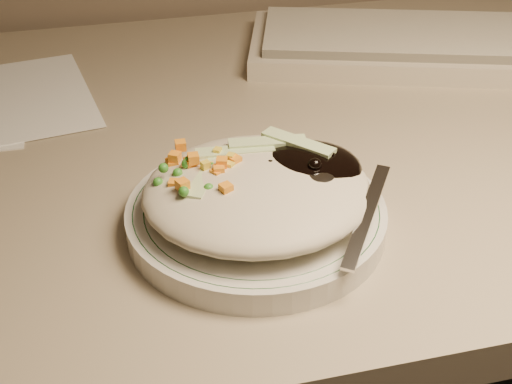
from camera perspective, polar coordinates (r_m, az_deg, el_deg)
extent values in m
cube|color=gray|center=(0.79, 3.00, 4.28)|extent=(1.40, 0.70, 0.04)
cylinder|color=silver|center=(0.61, 0.00, -2.02)|extent=(0.22, 0.22, 0.02)
torus|color=#144723|center=(0.60, 0.00, -1.26)|extent=(0.21, 0.21, 0.00)
torus|color=#144723|center=(0.60, 0.00, -1.26)|extent=(0.19, 0.19, 0.00)
ellipsoid|color=#BCB398|center=(0.59, 0.12, 0.08)|extent=(0.19, 0.18, 0.04)
ellipsoid|color=black|center=(0.61, 3.89, 1.77)|extent=(0.10, 0.09, 0.03)
ellipsoid|color=orange|center=(0.60, -4.54, 0.69)|extent=(0.08, 0.08, 0.02)
sphere|color=black|center=(0.60, 1.14, 2.08)|extent=(0.01, 0.01, 0.01)
sphere|color=black|center=(0.61, 3.63, 2.70)|extent=(0.01, 0.01, 0.01)
sphere|color=black|center=(0.61, 5.90, 2.94)|extent=(0.01, 0.01, 0.01)
sphere|color=black|center=(0.62, 4.88, 3.02)|extent=(0.01, 0.01, 0.01)
sphere|color=black|center=(0.59, 4.72, 2.16)|extent=(0.01, 0.01, 0.01)
sphere|color=black|center=(0.60, 3.59, 2.33)|extent=(0.01, 0.01, 0.01)
sphere|color=black|center=(0.62, 4.29, 2.96)|extent=(0.01, 0.01, 0.01)
cube|color=orange|center=(0.59, -5.04, 2.69)|extent=(0.01, 0.01, 0.01)
cube|color=orange|center=(0.58, -3.13, 0.90)|extent=(0.01, 0.01, 0.01)
cube|color=orange|center=(0.61, -6.51, 2.80)|extent=(0.01, 0.01, 0.01)
cube|color=orange|center=(0.59, -2.75, 2.36)|extent=(0.01, 0.01, 0.01)
cube|color=orange|center=(0.58, -2.98, 1.74)|extent=(0.01, 0.01, 0.01)
cube|color=orange|center=(0.61, -6.72, 2.33)|extent=(0.01, 0.01, 0.01)
cube|color=orange|center=(0.60, -5.28, 2.37)|extent=(0.01, 0.01, 0.01)
cube|color=orange|center=(0.58, -3.13, 1.45)|extent=(0.01, 0.01, 0.01)
cube|color=orange|center=(0.59, -1.70, 2.51)|extent=(0.01, 0.01, 0.01)
cube|color=orange|center=(0.61, -6.06, 3.73)|extent=(0.01, 0.01, 0.01)
cube|color=orange|center=(0.56, -5.91, 0.59)|extent=(0.01, 0.01, 0.01)
cube|color=orange|center=(0.56, -2.42, 0.27)|extent=(0.01, 0.01, 0.01)
cube|color=orange|center=(0.58, -6.54, 0.57)|extent=(0.01, 0.01, 0.01)
cube|color=orange|center=(0.61, -6.58, 2.15)|extent=(0.01, 0.01, 0.01)
sphere|color=#388C28|center=(0.59, -3.18, 1.81)|extent=(0.01, 0.01, 0.01)
sphere|color=#388C28|center=(0.56, -5.80, 0.04)|extent=(0.01, 0.01, 0.01)
sphere|color=#388C28|center=(0.59, -6.29, 1.52)|extent=(0.01, 0.01, 0.01)
sphere|color=#388C28|center=(0.58, -7.42, 1.92)|extent=(0.01, 0.01, 0.01)
sphere|color=#388C28|center=(0.60, -3.55, 1.99)|extent=(0.01, 0.01, 0.01)
sphere|color=#388C28|center=(0.57, -2.31, 0.14)|extent=(0.01, 0.01, 0.01)
sphere|color=#388C28|center=(0.59, -4.54, 1.14)|extent=(0.01, 0.01, 0.01)
sphere|color=#388C28|center=(0.57, -4.89, -0.01)|extent=(0.01, 0.01, 0.01)
sphere|color=#388C28|center=(0.59, -7.85, 0.77)|extent=(0.01, 0.01, 0.01)
sphere|color=#388C28|center=(0.60, -5.41, 2.49)|extent=(0.01, 0.01, 0.01)
sphere|color=#388C28|center=(0.60, -5.59, 2.28)|extent=(0.01, 0.01, 0.01)
sphere|color=#388C28|center=(0.58, -5.99, 0.62)|extent=(0.01, 0.01, 0.01)
sphere|color=#388C28|center=(0.57, -3.80, 0.30)|extent=(0.01, 0.01, 0.01)
sphere|color=#388C28|center=(0.61, -1.69, 2.96)|extent=(0.01, 0.01, 0.01)
cube|color=yellow|center=(0.60, -3.67, 1.98)|extent=(0.01, 0.01, 0.01)
cube|color=yellow|center=(0.59, -2.12, 2.07)|extent=(0.01, 0.01, 0.01)
cube|color=yellow|center=(0.60, -4.75, 1.97)|extent=(0.01, 0.01, 0.01)
cube|color=yellow|center=(0.59, -4.06, 2.14)|extent=(0.01, 0.01, 0.01)
cube|color=yellow|center=(0.59, -4.49, 1.03)|extent=(0.01, 0.01, 0.01)
cube|color=yellow|center=(0.59, -2.05, 2.77)|extent=(0.01, 0.01, 0.01)
cube|color=yellow|center=(0.61, -3.10, 3.21)|extent=(0.01, 0.01, 0.01)
cube|color=yellow|center=(0.59, -3.57, 1.09)|extent=(0.01, 0.01, 0.01)
cube|color=#B2D18C|center=(0.61, -1.69, 3.29)|extent=(0.07, 0.02, 0.00)
cube|color=#B2D18C|center=(0.62, 0.92, 4.01)|extent=(0.07, 0.02, 0.00)
cube|color=#B2D18C|center=(0.58, -3.94, 1.30)|extent=(0.05, 0.07, 0.00)
cube|color=#B2D18C|center=(0.62, 3.41, 3.99)|extent=(0.06, 0.06, 0.00)
cube|color=#B2D18C|center=(0.58, 0.71, 0.76)|extent=(0.07, 0.04, 0.00)
ellipsoid|color=silver|center=(0.59, 4.82, 1.36)|extent=(0.06, 0.06, 0.01)
cube|color=silver|center=(0.57, 8.84, -1.86)|extent=(0.07, 0.10, 0.03)
cube|color=#BFB39D|center=(0.96, 15.13, 11.01)|extent=(0.53, 0.32, 0.02)
cube|color=beige|center=(0.96, 15.29, 11.99)|extent=(0.49, 0.29, 0.01)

